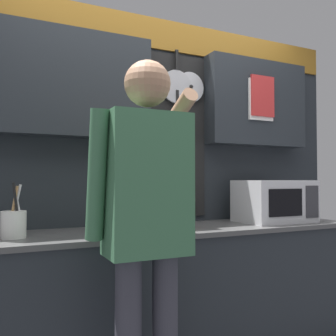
{
  "coord_description": "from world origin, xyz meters",
  "views": [
    {
      "loc": [
        -1.06,
        -2.14,
        1.21
      ],
      "look_at": [
        0.04,
        0.18,
        1.29
      ],
      "focal_mm": 40.0,
      "sensor_mm": 36.0,
      "label": 1
    }
  ],
  "objects_px": {
    "knife_block": "(179,213)",
    "person": "(146,213)",
    "microwave": "(274,201)",
    "utensil_crock": "(14,223)"
  },
  "relations": [
    {
      "from": "utensil_crock",
      "to": "person",
      "type": "xyz_separation_m",
      "value": [
        0.54,
        -0.51,
        0.08
      ]
    },
    {
      "from": "microwave",
      "to": "knife_block",
      "type": "relative_size",
      "value": 2.07
    },
    {
      "from": "microwave",
      "to": "utensil_crock",
      "type": "xyz_separation_m",
      "value": [
        -1.75,
        0.0,
        -0.07
      ]
    },
    {
      "from": "knife_block",
      "to": "utensil_crock",
      "type": "bearing_deg",
      "value": 179.87
    },
    {
      "from": "knife_block",
      "to": "person",
      "type": "distance_m",
      "value": 0.67
    },
    {
      "from": "microwave",
      "to": "person",
      "type": "height_order",
      "value": "person"
    },
    {
      "from": "utensil_crock",
      "to": "knife_block",
      "type": "bearing_deg",
      "value": -0.13
    },
    {
      "from": "knife_block",
      "to": "microwave",
      "type": "bearing_deg",
      "value": -0.02
    },
    {
      "from": "microwave",
      "to": "utensil_crock",
      "type": "relative_size",
      "value": 1.79
    },
    {
      "from": "microwave",
      "to": "knife_block",
      "type": "bearing_deg",
      "value": 179.98
    }
  ]
}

